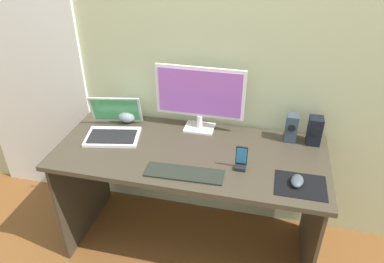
% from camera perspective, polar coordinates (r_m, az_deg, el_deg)
% --- Properties ---
extents(ground_plane, '(8.00, 8.00, 0.00)m').
position_cam_1_polar(ground_plane, '(2.52, -0.27, -16.95)').
color(ground_plane, brown).
extents(wall_back, '(6.00, 0.04, 2.50)m').
position_cam_1_polar(wall_back, '(2.14, 2.04, 14.09)').
color(wall_back, '#B5BA8E').
rests_on(wall_back, ground_plane).
extents(door_left, '(0.82, 0.02, 2.02)m').
position_cam_1_polar(door_left, '(2.68, -24.65, 9.49)').
color(door_left, white).
rests_on(door_left, ground_plane).
extents(desk, '(1.52, 0.66, 0.73)m').
position_cam_1_polar(desk, '(2.12, -0.30, -6.33)').
color(desk, '#40382B').
rests_on(desk, ground_plane).
extents(monitor, '(0.53, 0.14, 0.40)m').
position_cam_1_polar(monitor, '(2.13, 1.32, 5.61)').
color(monitor, white).
rests_on(monitor, desk).
extents(speaker_right, '(0.08, 0.09, 0.17)m').
position_cam_1_polar(speaker_right, '(2.17, 18.77, 0.12)').
color(speaker_right, black).
rests_on(speaker_right, desk).
extents(speaker_near_monitor, '(0.07, 0.07, 0.17)m').
position_cam_1_polar(speaker_near_monitor, '(2.16, 15.39, 0.54)').
color(speaker_near_monitor, '#323F4D').
rests_on(speaker_near_monitor, desk).
extents(laptop, '(0.36, 0.34, 0.21)m').
position_cam_1_polar(laptop, '(2.21, -12.23, 0.62)').
color(laptop, white).
rests_on(laptop, desk).
extents(fishbowl, '(0.14, 0.14, 0.14)m').
position_cam_1_polar(fishbowl, '(2.32, -10.10, 3.12)').
color(fishbowl, silver).
rests_on(fishbowl, desk).
extents(keyboard_external, '(0.41, 0.14, 0.01)m').
position_cam_1_polar(keyboard_external, '(1.86, -1.21, -6.60)').
color(keyboard_external, '#232921').
rests_on(keyboard_external, desk).
extents(mousepad, '(0.25, 0.20, 0.00)m').
position_cam_1_polar(mousepad, '(1.87, 16.72, -8.13)').
color(mousepad, black).
rests_on(mousepad, desk).
extents(mouse, '(0.07, 0.11, 0.04)m').
position_cam_1_polar(mouse, '(1.86, 16.25, -7.48)').
color(mouse, '#45505A').
rests_on(mouse, mousepad).
extents(phone_in_dock, '(0.06, 0.06, 0.14)m').
position_cam_1_polar(phone_in_dock, '(1.89, 7.74, -4.60)').
color(phone_in_dock, black).
rests_on(phone_in_dock, desk).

